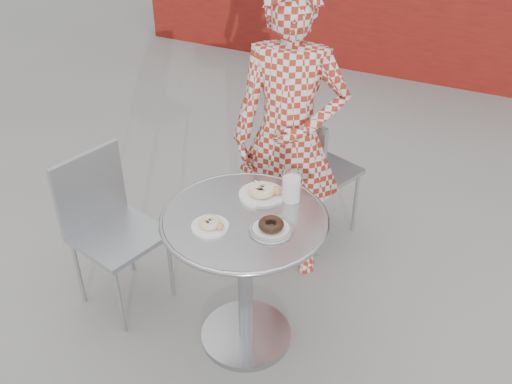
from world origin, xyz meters
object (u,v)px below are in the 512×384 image
at_px(bistro_table, 245,250).
at_px(plate_checker, 271,227).
at_px(chair_far, 314,196).
at_px(plate_near, 211,224).
at_px(seated_person, 289,138).
at_px(plate_far, 263,192).
at_px(chair_left, 122,261).
at_px(milk_cup, 291,188).

distance_m(bistro_table, plate_checker, 0.24).
distance_m(bistro_table, chair_far, 0.98).
bearing_deg(plate_checker, bistro_table, 166.86).
bearing_deg(bistro_table, plate_near, -125.84).
relative_size(seated_person, plate_near, 10.15).
relative_size(chair_far, seated_person, 0.53).
bearing_deg(seated_person, plate_far, -95.73).
bearing_deg(chair_far, seated_person, 102.12).
relative_size(chair_left, plate_near, 5.22).
relative_size(chair_far, chair_left, 1.03).
bearing_deg(plate_near, milk_cup, 56.78).
height_order(chair_left, milk_cup, milk_cup).
bearing_deg(chair_far, plate_near, 106.32).
height_order(bistro_table, plate_near, plate_near).
bearing_deg(plate_far, chair_left, -163.48).
relative_size(plate_far, plate_checker, 1.11).
bearing_deg(chair_left, milk_cup, -60.25).
distance_m(seated_person, plate_checker, 0.69).
bearing_deg(plate_far, seated_person, 98.64).
height_order(plate_far, milk_cup, milk_cup).
bearing_deg(chair_left, plate_near, -85.32).
distance_m(plate_far, milk_cup, 0.13).
bearing_deg(chair_far, chair_left, 75.29).
relative_size(chair_left, plate_checker, 4.43).
relative_size(bistro_table, chair_far, 0.87).
xyz_separation_m(plate_far, plate_checker, (0.14, -0.21, -0.01)).
xyz_separation_m(chair_left, plate_near, (0.60, -0.10, 0.50)).
bearing_deg(milk_cup, bistro_table, -121.52).
bearing_deg(seated_person, milk_cup, -79.66).
bearing_deg(plate_far, chair_far, 91.87).
height_order(bistro_table, plate_checker, plate_checker).
bearing_deg(bistro_table, chair_far, 91.50).
bearing_deg(plate_far, plate_checker, -56.43).
height_order(chair_far, plate_checker, chair_far).
bearing_deg(seated_person, chair_far, 67.84).
bearing_deg(plate_near, plate_checker, 22.27).
distance_m(plate_far, plate_near, 0.32).
bearing_deg(plate_checker, seated_person, 107.45).
bearing_deg(plate_checker, chair_left, 179.83).
bearing_deg(milk_cup, seated_person, 114.71).
bearing_deg(chair_left, seated_person, -29.96).
distance_m(plate_near, milk_cup, 0.40).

